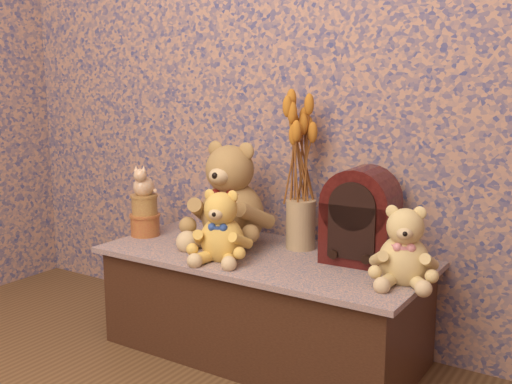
{
  "coord_description": "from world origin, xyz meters",
  "views": [
    {
      "loc": [
        1.15,
        -0.61,
        1.02
      ],
      "look_at": [
        0.0,
        1.18,
        0.62
      ],
      "focal_mm": 42.96,
      "sensor_mm": 36.0,
      "label": 1
    }
  ],
  "objects_px": {
    "teddy_large": "(232,189)",
    "cathedral_radio": "(361,215)",
    "biscuit_tin_lower": "(145,225)",
    "ceramic_vase": "(301,224)",
    "teddy_small": "(405,241)",
    "cat_figurine": "(144,180)",
    "teddy_medium": "(222,222)"
  },
  "relations": [
    {
      "from": "cathedral_radio",
      "to": "biscuit_tin_lower",
      "type": "bearing_deg",
      "value": -174.49
    },
    {
      "from": "teddy_small",
      "to": "cathedral_radio",
      "type": "bearing_deg",
      "value": 128.83
    },
    {
      "from": "teddy_small",
      "to": "cathedral_radio",
      "type": "height_order",
      "value": "cathedral_radio"
    },
    {
      "from": "cathedral_radio",
      "to": "teddy_small",
      "type": "bearing_deg",
      "value": -35.74
    },
    {
      "from": "teddy_medium",
      "to": "teddy_small",
      "type": "relative_size",
      "value": 1.02
    },
    {
      "from": "teddy_large",
      "to": "teddy_medium",
      "type": "relative_size",
      "value": 1.57
    },
    {
      "from": "teddy_large",
      "to": "teddy_small",
      "type": "relative_size",
      "value": 1.6
    },
    {
      "from": "teddy_large",
      "to": "ceramic_vase",
      "type": "bearing_deg",
      "value": 10.34
    },
    {
      "from": "ceramic_vase",
      "to": "cat_figurine",
      "type": "height_order",
      "value": "cat_figurine"
    },
    {
      "from": "cathedral_radio",
      "to": "biscuit_tin_lower",
      "type": "height_order",
      "value": "cathedral_radio"
    },
    {
      "from": "teddy_large",
      "to": "cat_figurine",
      "type": "relative_size",
      "value": 3.35
    },
    {
      "from": "teddy_large",
      "to": "cat_figurine",
      "type": "bearing_deg",
      "value": -170.45
    },
    {
      "from": "teddy_large",
      "to": "cathedral_radio",
      "type": "height_order",
      "value": "teddy_large"
    },
    {
      "from": "teddy_small",
      "to": "teddy_large",
      "type": "bearing_deg",
      "value": 153.98
    },
    {
      "from": "teddy_small",
      "to": "cat_figurine",
      "type": "distance_m",
      "value": 1.1
    },
    {
      "from": "teddy_small",
      "to": "ceramic_vase",
      "type": "distance_m",
      "value": 0.49
    },
    {
      "from": "biscuit_tin_lower",
      "to": "teddy_large",
      "type": "bearing_deg",
      "value": 15.24
    },
    {
      "from": "teddy_medium",
      "to": "teddy_large",
      "type": "bearing_deg",
      "value": 98.71
    },
    {
      "from": "ceramic_vase",
      "to": "biscuit_tin_lower",
      "type": "relative_size",
      "value": 1.58
    },
    {
      "from": "cathedral_radio",
      "to": "biscuit_tin_lower",
      "type": "relative_size",
      "value": 2.85
    },
    {
      "from": "teddy_medium",
      "to": "cathedral_radio",
      "type": "bearing_deg",
      "value": 12.63
    },
    {
      "from": "biscuit_tin_lower",
      "to": "cat_figurine",
      "type": "bearing_deg",
      "value": 0.0
    },
    {
      "from": "ceramic_vase",
      "to": "biscuit_tin_lower",
      "type": "distance_m",
      "value": 0.66
    },
    {
      "from": "ceramic_vase",
      "to": "cat_figurine",
      "type": "relative_size",
      "value": 1.46
    },
    {
      "from": "teddy_large",
      "to": "cathedral_radio",
      "type": "distance_m",
      "value": 0.52
    },
    {
      "from": "cathedral_radio",
      "to": "cat_figurine",
      "type": "relative_size",
      "value": 2.64
    },
    {
      "from": "teddy_small",
      "to": "cat_figurine",
      "type": "relative_size",
      "value": 2.09
    },
    {
      "from": "teddy_large",
      "to": "teddy_small",
      "type": "bearing_deg",
      "value": -13.04
    },
    {
      "from": "ceramic_vase",
      "to": "biscuit_tin_lower",
      "type": "height_order",
      "value": "ceramic_vase"
    },
    {
      "from": "teddy_medium",
      "to": "ceramic_vase",
      "type": "xyz_separation_m",
      "value": [
        0.17,
        0.28,
        -0.04
      ]
    },
    {
      "from": "teddy_large",
      "to": "teddy_medium",
      "type": "distance_m",
      "value": 0.24
    },
    {
      "from": "cathedral_radio",
      "to": "teddy_large",
      "type": "bearing_deg",
      "value": -179.23
    }
  ]
}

